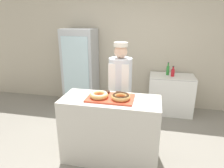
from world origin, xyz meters
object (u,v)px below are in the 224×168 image
at_px(beverage_fridge, 81,69).
at_px(serving_tray, 110,98).
at_px(bottle_green, 168,70).
at_px(donut_light_glaze, 99,95).
at_px(bottle_red, 173,72).
at_px(brownie_back_left, 107,92).
at_px(baker_person, 120,89).
at_px(donut_chocolate_glaze, 121,97).
at_px(chest_freezer, 170,94).
at_px(brownie_back_right, 118,93).

bearing_deg(beverage_fridge, serving_tray, -58.14).
bearing_deg(bottle_green, donut_light_glaze, -118.11).
bearing_deg(serving_tray, bottle_red, 61.46).
xyz_separation_m(serving_tray, donut_light_glaze, (-0.15, -0.04, 0.05)).
xyz_separation_m(brownie_back_left, baker_person, (0.10, 0.52, -0.13)).
relative_size(brownie_back_left, beverage_fridge, 0.04).
relative_size(donut_light_glaze, brownie_back_left, 3.51).
relative_size(baker_person, bottle_red, 7.69).
relative_size(serving_tray, beverage_fridge, 0.35).
relative_size(serving_tray, donut_light_glaze, 2.49).
relative_size(donut_chocolate_glaze, chest_freezer, 0.27).
bearing_deg(donut_light_glaze, brownie_back_left, 69.80).
xyz_separation_m(brownie_back_right, bottle_red, (0.86, 1.60, -0.07)).
xyz_separation_m(donut_light_glaze, bottle_red, (1.09, 1.78, -0.09)).
relative_size(donut_light_glaze, donut_chocolate_glaze, 1.00).
bearing_deg(bottle_green, beverage_fridge, -178.77).
height_order(serving_tray, bottle_green, bottle_green).
height_order(bottle_red, bottle_green, bottle_green).
bearing_deg(bottle_red, bottle_green, 140.54).
bearing_deg(serving_tray, baker_person, 88.26).
xyz_separation_m(baker_person, chest_freezer, (0.92, 1.12, -0.44)).
bearing_deg(baker_person, serving_tray, -91.74).
height_order(serving_tray, bottle_red, bottle_red).
height_order(serving_tray, donut_chocolate_glaze, donut_chocolate_glaze).
height_order(brownie_back_left, chest_freezer, brownie_back_left).
bearing_deg(baker_person, beverage_fridge, 135.13).
height_order(baker_person, bottle_red, baker_person).
bearing_deg(bottle_green, baker_person, -125.43).
distance_m(beverage_fridge, bottle_red, 2.05).
distance_m(baker_person, bottle_red, 1.42).
bearing_deg(bottle_green, brownie_back_left, -118.88).
relative_size(serving_tray, brownie_back_left, 8.74).
distance_m(serving_tray, beverage_fridge, 2.09).
distance_m(baker_person, bottle_green, 1.43).
xyz_separation_m(donut_chocolate_glaze, baker_person, (-0.13, 0.70, -0.15)).
bearing_deg(brownie_back_left, beverage_fridge, 121.87).
bearing_deg(baker_person, bottle_green, 54.57).
bearing_deg(brownie_back_left, serving_tray, -58.25).
xyz_separation_m(brownie_back_left, beverage_fridge, (-1.02, 1.64, -0.10)).
height_order(donut_chocolate_glaze, brownie_back_left, donut_chocolate_glaze).
bearing_deg(donut_chocolate_glaze, bottle_red, 65.88).
distance_m(donut_chocolate_glaze, brownie_back_right, 0.19).
bearing_deg(brownie_back_right, beverage_fridge, 125.87).
bearing_deg(chest_freezer, beverage_fridge, -179.81).
height_order(brownie_back_right, beverage_fridge, beverage_fridge).
height_order(donut_chocolate_glaze, chest_freezer, donut_chocolate_glaze).
bearing_deg(brownie_back_right, brownie_back_left, 180.00).
bearing_deg(beverage_fridge, bottle_red, -1.10).
bearing_deg(donut_chocolate_glaze, baker_person, 100.38).
height_order(brownie_back_left, brownie_back_right, same).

